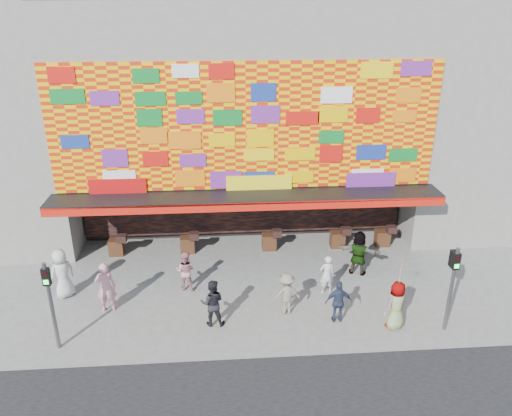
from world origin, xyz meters
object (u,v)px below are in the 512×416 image
(ped_a, at_px, (62,273))
(ped_f, at_px, (359,253))
(ped_b, at_px, (106,287))
(ped_e, at_px, (339,302))
(ped_g, at_px, (396,305))
(signal_right, at_px, (453,280))
(ped_c, at_px, (212,303))
(signal_left, at_px, (50,297))
(ped_i, at_px, (185,271))
(parasol, at_px, (401,271))
(ped_h, at_px, (327,275))
(ped_d, at_px, (287,294))

(ped_a, height_order, ped_f, ped_a)
(ped_b, distance_m, ped_e, 7.93)
(ped_a, bearing_deg, ped_g, 122.29)
(signal_right, xyz_separation_m, ped_c, (-7.61, 0.87, -1.03))
(signal_left, distance_m, ped_i, 5.05)
(ped_c, distance_m, ped_e, 4.19)
(ped_b, height_order, parasol, parasol)
(ped_c, height_order, ped_h, ped_c)
(ped_e, bearing_deg, ped_c, -1.12)
(signal_right, distance_m, ped_c, 7.73)
(signal_right, xyz_separation_m, ped_h, (-3.44, 2.49, -1.10))
(ped_e, bearing_deg, signal_left, 5.56)
(signal_left, height_order, ped_d, signal_left)
(ped_i, bearing_deg, ped_a, 16.86)
(ped_c, height_order, ped_i, ped_c)
(parasol, bearing_deg, ped_b, 169.91)
(ped_i, bearing_deg, ped_f, -160.13)
(ped_d, bearing_deg, ped_e, 151.22)
(signal_left, relative_size, ped_c, 1.82)
(ped_i, bearing_deg, ped_h, -172.83)
(ped_b, height_order, ped_c, ped_b)
(ped_a, relative_size, ped_e, 1.24)
(signal_right, relative_size, parasol, 1.67)
(ped_i, bearing_deg, ped_b, 39.25)
(ped_b, height_order, ped_i, ped_b)
(ped_a, relative_size, parasol, 1.05)
(ped_h, bearing_deg, signal_right, 135.13)
(signal_left, height_order, ped_a, signal_left)
(ped_a, bearing_deg, ped_d, 124.10)
(ped_b, bearing_deg, signal_left, 52.02)
(ped_b, bearing_deg, ped_g, 162.50)
(signal_left, distance_m, parasol, 10.78)
(ped_e, height_order, ped_i, ped_i)
(ped_g, height_order, parasol, parasol)
(signal_right, relative_size, ped_c, 1.82)
(ped_c, distance_m, ped_f, 6.39)
(signal_left, bearing_deg, ped_e, 4.56)
(signal_right, height_order, ped_a, signal_right)
(ped_e, distance_m, ped_h, 1.78)
(ped_h, height_order, ped_i, ped_i)
(ped_c, bearing_deg, signal_right, 176.92)
(ped_c, xyz_separation_m, ped_h, (4.16, 1.62, -0.07))
(ped_d, height_order, ped_g, ped_g)
(ped_b, bearing_deg, signal_right, 162.80)
(signal_left, height_order, ped_c, signal_left)
(ped_d, distance_m, ped_i, 3.98)
(ped_f, bearing_deg, ped_d, 61.63)
(signal_left, height_order, parasol, signal_left)
(signal_left, xyz_separation_m, signal_right, (12.40, 0.00, 0.00))
(signal_left, distance_m, ped_b, 2.44)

